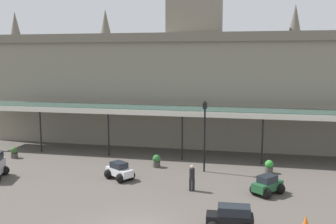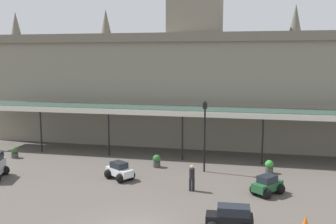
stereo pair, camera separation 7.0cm
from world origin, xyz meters
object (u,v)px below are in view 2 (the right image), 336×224
(planter_near_kerb, at_px, (157,161))
(planter_by_canopy, at_px, (15,152))
(car_white_sedan, at_px, (119,172))
(pedestrian_beside_cars, at_px, (192,177))
(car_green_sedan, at_px, (267,186))
(traffic_cone, at_px, (305,222))
(car_black_estate, at_px, (230,220))
(victorian_lamppost, at_px, (205,128))
(planter_forecourt_centre, at_px, (269,166))

(planter_near_kerb, xyz_separation_m, planter_by_canopy, (-12.27, 0.13, 0.00))
(car_white_sedan, distance_m, pedestrian_beside_cars, 5.42)
(car_green_sedan, distance_m, planter_by_canopy, 20.80)
(pedestrian_beside_cars, height_order, traffic_cone, pedestrian_beside_cars)
(car_black_estate, bearing_deg, traffic_cone, 14.51)
(victorian_lamppost, bearing_deg, car_black_estate, -75.78)
(car_white_sedan, relative_size, pedestrian_beside_cars, 1.35)
(car_black_estate, bearing_deg, car_white_sedan, 140.53)
(car_black_estate, xyz_separation_m, victorian_lamppost, (-2.40, 9.48, 2.67))
(traffic_cone, height_order, planter_forecourt_centre, planter_forecourt_centre)
(planter_by_canopy, bearing_deg, victorian_lamppost, -1.93)
(car_black_estate, height_order, victorian_lamppost, victorian_lamppost)
(car_white_sedan, distance_m, car_green_sedan, 9.91)
(pedestrian_beside_cars, relative_size, planter_near_kerb, 1.74)
(car_black_estate, xyz_separation_m, planter_near_kerb, (-6.10, 9.89, -0.07))
(victorian_lamppost, relative_size, traffic_cone, 7.21)
(planter_by_canopy, bearing_deg, car_green_sedan, -12.29)
(planter_forecourt_centre, bearing_deg, traffic_cone, -81.72)
(car_white_sedan, xyz_separation_m, pedestrian_beside_cars, (5.25, -1.30, 0.41))
(planter_near_kerb, distance_m, planter_by_canopy, 12.27)
(car_white_sedan, relative_size, victorian_lamppost, 0.43)
(car_white_sedan, height_order, victorian_lamppost, victorian_lamppost)
(planter_near_kerb, bearing_deg, victorian_lamppost, -6.25)
(pedestrian_beside_cars, distance_m, traffic_cone, 7.60)
(planter_by_canopy, bearing_deg, traffic_cone, -22.49)
(car_white_sedan, bearing_deg, traffic_cone, -25.92)
(planter_by_canopy, bearing_deg, pedestrian_beside_cars, -17.02)
(car_white_sedan, xyz_separation_m, car_green_sedan, (9.87, -0.93, 0.00))
(pedestrian_beside_cars, bearing_deg, planter_near_kerb, 126.33)
(car_black_estate, height_order, traffic_cone, car_black_estate)
(pedestrian_beside_cars, xyz_separation_m, planter_by_canopy, (-15.70, 4.81, -0.42))
(pedestrian_beside_cars, bearing_deg, car_green_sedan, 4.69)
(victorian_lamppost, xyz_separation_m, traffic_cone, (5.99, -8.55, -2.87))
(victorian_lamppost, bearing_deg, planter_by_canopy, 178.07)
(victorian_lamppost, bearing_deg, car_white_sedan, -151.76)
(victorian_lamppost, height_order, planter_forecourt_centre, victorian_lamppost)
(traffic_cone, bearing_deg, planter_near_kerb, 137.25)
(car_green_sedan, relative_size, pedestrian_beside_cars, 1.34)
(car_green_sedan, bearing_deg, pedestrian_beside_cars, -175.31)
(planter_by_canopy, relative_size, planter_forecourt_centre, 1.00)
(car_black_estate, distance_m, victorian_lamppost, 10.14)
(victorian_lamppost, height_order, traffic_cone, victorian_lamppost)
(victorian_lamppost, relative_size, planter_forecourt_centre, 5.47)
(car_green_sedan, bearing_deg, planter_by_canopy, 167.71)
(car_green_sedan, distance_m, planter_near_kerb, 9.13)
(pedestrian_beside_cars, height_order, victorian_lamppost, victorian_lamppost)
(car_white_sedan, height_order, planter_near_kerb, car_white_sedan)
(traffic_cone, bearing_deg, pedestrian_beside_cars, 145.57)
(car_green_sedan, bearing_deg, planter_forecourt_centre, 86.26)
(planter_by_canopy, height_order, planter_forecourt_centre, same)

